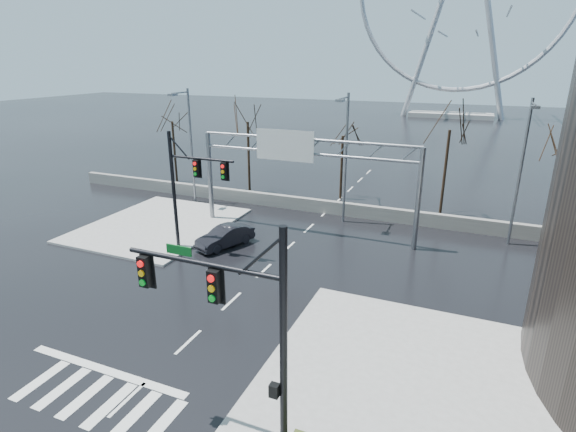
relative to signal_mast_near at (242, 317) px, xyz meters
The scene contains 16 objects.
ground 8.15m from the signal_mast_near, 141.85° to the left, with size 260.00×260.00×0.00m, color black.
sidewalk_right_ext 9.12m from the signal_mast_near, 51.18° to the left, with size 12.00×10.00×0.15m, color gray.
sidewalk_far 23.25m from the signal_mast_near, 135.18° to the left, with size 10.00×12.00×0.15m, color gray.
barrier_wall 24.96m from the signal_mast_near, 102.07° to the left, with size 52.00×0.50×1.10m, color slate.
signal_mast_near is the anchor object (origin of this frame).
signal_mast_far 17.03m from the signal_mast_near, 130.26° to the left, with size 4.72×0.41×8.00m.
sign_gantry 19.79m from the signal_mast_near, 106.19° to the left, with size 16.36×0.40×7.60m.
streetlight_left 28.07m from the signal_mast_near, 127.67° to the left, with size 0.50×2.55×10.00m.
streetlight_mid 22.44m from the signal_mast_near, 98.05° to the left, with size 0.50×2.55×10.00m.
streetlight_right 23.92m from the signal_mast_near, 68.25° to the left, with size 0.50×2.55×10.00m.
tree_far_left 36.36m from the signal_mast_near, 129.53° to the left, with size 3.50×3.50×7.00m.
tree_left 30.98m from the signal_mast_near, 117.18° to the left, with size 3.75×3.75×7.50m.
tree_center 29.00m from the signal_mast_near, 100.21° to the left, with size 3.25×3.25×6.50m.
tree_right 27.84m from the signal_mast_near, 82.02° to the left, with size 3.90×3.90×7.80m.
tree_far_right 30.45m from the signal_mast_near, 67.07° to the left, with size 3.40×3.40×6.80m.
car 17.72m from the signal_mast_near, 122.63° to the left, with size 1.49×4.27×1.41m, color black.
Camera 1 is at (11.00, -14.40, 12.23)m, focal length 28.00 mm.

